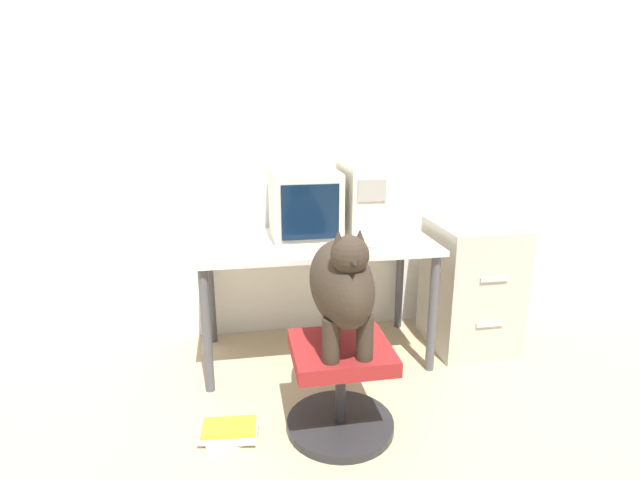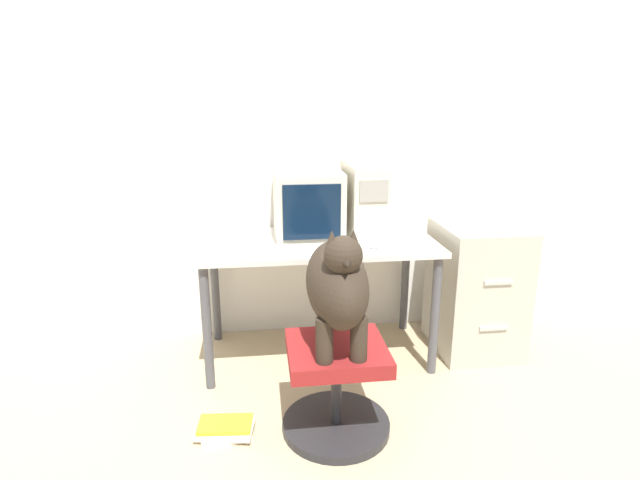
# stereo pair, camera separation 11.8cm
# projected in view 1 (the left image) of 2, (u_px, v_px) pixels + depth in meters

# --- Properties ---
(ground_plane) EXTENTS (12.00, 12.00, 0.00)m
(ground_plane) POSITION_uv_depth(u_px,v_px,m) (325.00, 384.00, 2.72)
(ground_plane) COLOR tan
(wall_back) EXTENTS (8.00, 0.05, 2.60)m
(wall_back) POSITION_uv_depth(u_px,v_px,m) (304.00, 133.00, 3.06)
(wall_back) COLOR white
(wall_back) RESTS_ON ground_plane
(desk) EXTENTS (1.33, 0.67, 0.72)m
(desk) POSITION_uv_depth(u_px,v_px,m) (315.00, 255.00, 2.87)
(desk) COLOR silver
(desk) RESTS_ON ground_plane
(crt_monitor) EXTENTS (0.38, 0.44, 0.39)m
(crt_monitor) POSITION_uv_depth(u_px,v_px,m) (305.00, 204.00, 2.88)
(crt_monitor) COLOR beige
(crt_monitor) RESTS_ON desk
(pc_tower) EXTENTS (0.21, 0.47, 0.42)m
(pc_tower) POSITION_uv_depth(u_px,v_px,m) (361.00, 199.00, 2.91)
(pc_tower) COLOR beige
(pc_tower) RESTS_ON desk
(keyboard) EXTENTS (0.47, 0.15, 0.03)m
(keyboard) POSITION_uv_depth(u_px,v_px,m) (321.00, 249.00, 2.63)
(keyboard) COLOR silver
(keyboard) RESTS_ON desk
(computer_mouse) EXTENTS (0.06, 0.04, 0.03)m
(computer_mouse) POSITION_uv_depth(u_px,v_px,m) (372.00, 245.00, 2.70)
(computer_mouse) COLOR silver
(computer_mouse) RESTS_ON desk
(office_chair) EXTENTS (0.51, 0.51, 0.44)m
(office_chair) POSITION_uv_depth(u_px,v_px,m) (340.00, 385.00, 2.30)
(office_chair) COLOR #262628
(office_chair) RESTS_ON ground_plane
(dog) EXTENTS (0.26, 0.57, 0.57)m
(dog) POSITION_uv_depth(u_px,v_px,m) (341.00, 283.00, 2.17)
(dog) COLOR #33281E
(dog) RESTS_ON office_chair
(filing_cabinet) EXTENTS (0.47, 0.54, 0.79)m
(filing_cabinet) POSITION_uv_depth(u_px,v_px,m) (470.00, 285.00, 3.07)
(filing_cabinet) COLOR #B7B2A3
(filing_cabinet) RESTS_ON ground_plane
(book_stack_floor) EXTENTS (0.28, 0.21, 0.06)m
(book_stack_floor) POSITION_uv_depth(u_px,v_px,m) (229.00, 432.00, 2.29)
(book_stack_floor) COLOR silver
(book_stack_floor) RESTS_ON ground_plane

